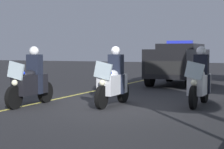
{
  "coord_description": "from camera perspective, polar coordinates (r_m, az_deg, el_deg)",
  "views": [
    {
      "loc": [
        10.27,
        4.54,
        1.6
      ],
      "look_at": [
        -0.07,
        0.0,
        0.9
      ],
      "focal_mm": 62.67,
      "sensor_mm": 36.0,
      "label": 1
    }
  ],
  "objects": [
    {
      "name": "ground_plane",
      "position": [
        11.34,
        -0.14,
        -4.56
      ],
      "size": [
        80.0,
        80.0,
        0.0
      ],
      "primitive_type": "plane",
      "color": "#28282B"
    },
    {
      "name": "lane_stripe_center",
      "position": [
        12.42,
        -9.73,
        -3.88
      ],
      "size": [
        48.0,
        0.12,
        0.01
      ],
      "primitive_type": "cube",
      "color": "#E0D14C",
      "rests_on": "ground"
    },
    {
      "name": "police_motorcycle_trailing",
      "position": [
        11.55,
        12.65,
        -1.01
      ],
      "size": [
        2.14,
        0.56,
        1.72
      ],
      "color": "black",
      "rests_on": "ground"
    },
    {
      "name": "police_suv",
      "position": [
        18.55,
        9.76,
        1.86
      ],
      "size": [
        4.94,
        2.14,
        2.05
      ],
      "color": "black",
      "rests_on": "ground"
    },
    {
      "name": "police_motorcycle_lead_right",
      "position": [
        11.28,
        0.16,
        -1.03
      ],
      "size": [
        2.14,
        0.56,
        1.72
      ],
      "color": "black",
      "rests_on": "ground"
    },
    {
      "name": "police_motorcycle_lead_left",
      "position": [
        11.49,
        -11.78,
        -1.02
      ],
      "size": [
        2.14,
        0.56,
        1.72
      ],
      "color": "black",
      "rests_on": "ground"
    }
  ]
}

